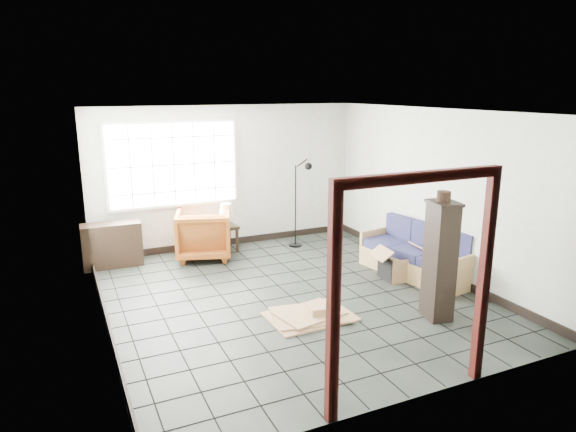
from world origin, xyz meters
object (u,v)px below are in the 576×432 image
armchair (203,232)px  tall_shelf (440,260)px  futon_sofa (418,257)px  side_table (224,230)px

armchair → tall_shelf: (2.07, -3.62, 0.32)m
armchair → tall_shelf: bearing=137.4°
futon_sofa → side_table: size_ratio=4.02×
armchair → side_table: armchair is taller
futon_sofa → side_table: (-2.42, 2.45, 0.10)m
armchair → side_table: size_ratio=1.93×
futon_sofa → tall_shelf: tall_shelf is taller
futon_sofa → tall_shelf: size_ratio=1.26×
armchair → tall_shelf: size_ratio=0.61×
futon_sofa → armchair: bearing=132.2°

